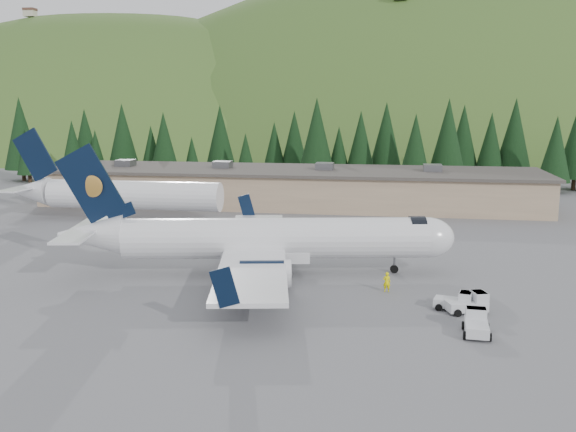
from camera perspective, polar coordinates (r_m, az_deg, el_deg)
The scene contains 10 objects.
ground at distance 55.39m, azimuth -1.02°, elevation -5.15°, with size 600.00×600.00×0.00m, color #5C5C60.
airliner at distance 54.69m, azimuth -2.06°, elevation -2.13°, with size 33.73×31.83×11.22m.
second_airliner at distance 82.98m, azimuth -15.36°, elevation 1.93°, with size 27.50×11.00×10.05m.
baggage_tug_a at distance 47.02m, azimuth 15.87°, elevation -7.48°, with size 3.07×2.34×1.48m.
baggage_tug_b at distance 47.36m, azimuth 14.75°, elevation -7.36°, with size 2.81×2.03×1.38m.
baggage_tug_c at distance 43.02m, azimuth 16.40°, elevation -9.16°, with size 1.83×2.87×1.49m.
terminal_building at distance 92.53m, azimuth 0.18°, elevation 2.66°, with size 71.00×17.00×6.10m.
ramp_worker at distance 50.56m, azimuth 8.77°, elevation -5.82°, with size 0.58×0.38×1.59m, color #FFF200.
tree_line at distance 114.42m, azimuth 3.39°, elevation 6.64°, with size 112.00×18.63×14.35m.
hills at distance 280.98m, azimuth 18.05°, elevation -10.74°, with size 614.00×330.00×300.00m.
Camera 1 is at (9.70, -52.57, 14.51)m, focal length 40.00 mm.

